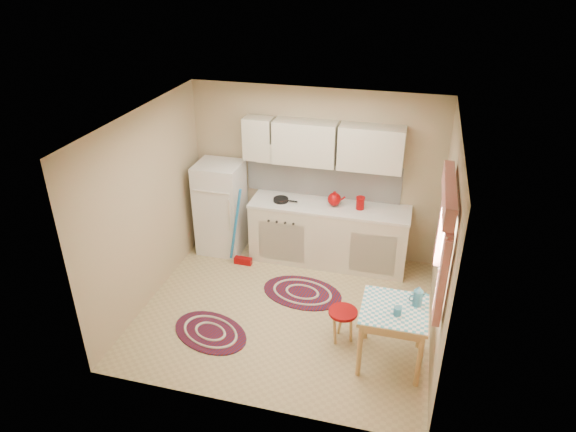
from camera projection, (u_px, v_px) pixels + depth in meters
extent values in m
plane|color=tan|center=(286.00, 310.00, 6.61)|extent=(3.60, 3.60, 0.00)
cube|color=silver|center=(286.00, 122.00, 5.45)|extent=(3.60, 3.20, 0.04)
cube|color=tan|center=(314.00, 174.00, 7.40)|extent=(3.60, 0.04, 2.50)
cube|color=tan|center=(241.00, 307.00, 4.66)|extent=(3.60, 0.04, 2.50)
cube|color=tan|center=(147.00, 208.00, 6.43)|extent=(0.04, 3.20, 2.50)
cube|color=tan|center=(444.00, 245.00, 5.62)|extent=(0.04, 3.20, 2.50)
cube|color=silver|center=(323.00, 178.00, 7.38)|extent=(2.25, 0.03, 0.55)
cube|color=beige|center=(322.00, 144.00, 6.99)|extent=(2.25, 0.33, 0.60)
cube|color=white|center=(447.00, 246.00, 5.02)|extent=(0.04, 0.85, 0.95)
cube|color=white|center=(221.00, 208.00, 7.66)|extent=(0.65, 0.60, 1.40)
cube|color=beige|center=(328.00, 235.00, 7.45)|extent=(2.25, 0.60, 0.88)
cube|color=silver|center=(330.00, 207.00, 7.24)|extent=(2.27, 0.62, 0.04)
cylinder|color=black|center=(281.00, 200.00, 7.33)|extent=(0.23, 0.23, 0.05)
cylinder|color=#8D0506|center=(360.00, 204.00, 7.10)|extent=(0.15, 0.15, 0.16)
cube|color=tan|center=(391.00, 335.00, 5.64)|extent=(0.72, 0.72, 0.72)
cylinder|color=#8D0506|center=(342.00, 325.00, 6.02)|extent=(0.42, 0.42, 0.42)
cylinder|color=#2A6482|center=(398.00, 311.00, 5.36)|extent=(0.09, 0.09, 0.10)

